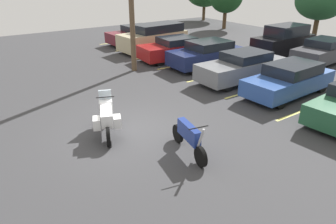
{
  "coord_description": "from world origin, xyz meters",
  "views": [
    {
      "loc": [
        8.82,
        -4.33,
        5.09
      ],
      "look_at": [
        1.18,
        0.93,
        0.92
      ],
      "focal_mm": 33.28,
      "sensor_mm": 36.0,
      "label": 1
    }
  ],
  "objects": [
    {
      "name": "ground",
      "position": [
        0.0,
        0.0,
        -0.05
      ],
      "size": [
        44.0,
        44.0,
        0.1
      ],
      "primitive_type": "cube",
      "color": "#38383A"
    },
    {
      "name": "motorcycle_touring",
      "position": [
        -0.26,
        -0.62,
        0.63
      ],
      "size": [
        2.17,
        1.22,
        1.35
      ],
      "color": "black",
      "rests_on": "ground"
    },
    {
      "name": "motorcycle_second",
      "position": [
        2.4,
        0.86,
        0.56
      ],
      "size": [
        2.12,
        0.69,
        1.24
      ],
      "color": "black",
      "rests_on": "ground"
    },
    {
      "name": "parking_stripes",
      "position": [
        -1.65,
        7.43,
        0.0
      ],
      "size": [
        24.86,
        4.9,
        0.01
      ],
      "color": "#EAE066",
      "rests_on": "ground"
    },
    {
      "name": "car_maroon",
      "position": [
        -12.57,
        7.42,
        0.7
      ],
      "size": [
        2.03,
        4.41,
        1.42
      ],
      "color": "maroon",
      "rests_on": "ground"
    },
    {
      "name": "car_champagne",
      "position": [
        -9.98,
        7.41,
        0.92
      ],
      "size": [
        2.3,
        5.0,
        1.83
      ],
      "color": "#C1B289",
      "rests_on": "ground"
    },
    {
      "name": "car_red",
      "position": [
        -7.05,
        7.14,
        0.7
      ],
      "size": [
        2.24,
        4.66,
        1.41
      ],
      "color": "maroon",
      "rests_on": "ground"
    },
    {
      "name": "car_navy",
      "position": [
        -4.64,
        7.69,
        0.75
      ],
      "size": [
        2.05,
        4.54,
        1.51
      ],
      "color": "navy",
      "rests_on": "ground"
    },
    {
      "name": "car_grey",
      "position": [
        -1.64,
        7.43,
        0.73
      ],
      "size": [
        1.87,
        4.88,
        1.48
      ],
      "color": "slate",
      "rests_on": "ground"
    },
    {
      "name": "car_blue",
      "position": [
        0.96,
        7.68,
        0.72
      ],
      "size": [
        1.95,
        4.73,
        1.44
      ],
      "color": "#2D519E",
      "rests_on": "ground"
    },
    {
      "name": "car_far_black",
      "position": [
        -3.97,
        13.84,
        0.95
      ],
      "size": [
        1.82,
        4.57,
        1.96
      ],
      "color": "black",
      "rests_on": "ground"
    },
    {
      "name": "car_far_charcoal",
      "position": [
        -1.22,
        13.87,
        0.73
      ],
      "size": [
        2.12,
        4.47,
        1.48
      ],
      "color": "#38383D",
      "rests_on": "ground"
    },
    {
      "name": "tree_center_left",
      "position": [
        -5.61,
        20.1,
        3.07
      ],
      "size": [
        3.82,
        3.82,
        4.55
      ],
      "color": "#4C3823",
      "rests_on": "ground"
    }
  ]
}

